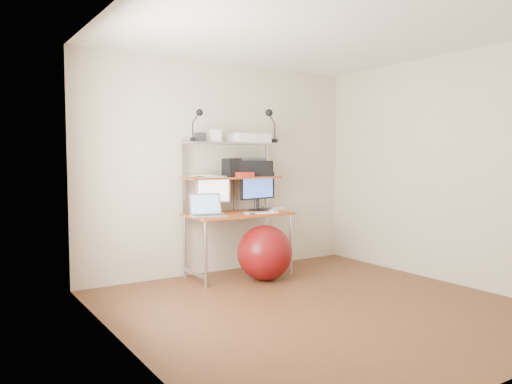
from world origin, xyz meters
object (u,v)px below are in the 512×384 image
at_px(monitor_black, 258,188).
at_px(laptop, 207,211).
at_px(monitor_silver, 213,192).
at_px(exercise_ball, 265,253).
at_px(printer, 251,168).

relative_size(monitor_black, laptop, 1.36).
relative_size(monitor_silver, exercise_ball, 0.74).
xyz_separation_m(laptop, printer, (0.74, 0.27, 0.46)).
bearing_deg(monitor_silver, exercise_ball, -40.94).
xyz_separation_m(monitor_black, printer, (-0.06, 0.06, 0.24)).
bearing_deg(printer, exercise_ball, -92.68).
relative_size(monitor_black, exercise_ball, 0.87).
distance_m(monitor_silver, monitor_black, 0.61).
height_order(monitor_silver, printer, printer).
distance_m(monitor_black, exercise_ball, 0.85).
distance_m(monitor_silver, printer, 0.61).
height_order(monitor_silver, exercise_ball, monitor_silver).
relative_size(monitor_silver, monitor_black, 0.85).
bearing_deg(monitor_silver, laptop, -127.71).
bearing_deg(monitor_silver, monitor_black, 5.48).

